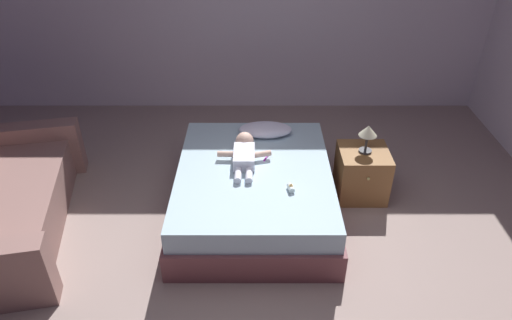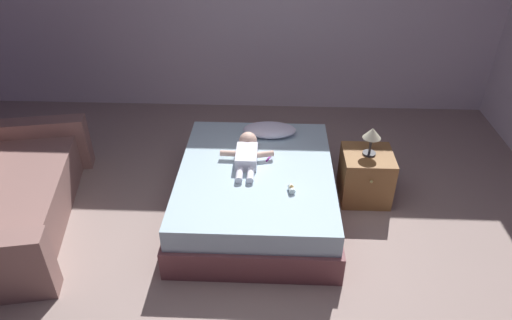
{
  "view_description": "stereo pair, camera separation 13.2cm",
  "coord_description": "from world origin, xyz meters",
  "px_view_note": "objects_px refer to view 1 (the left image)",
  "views": [
    {
      "loc": [
        -0.0,
        -2.77,
        2.85
      ],
      "look_at": [
        -0.02,
        0.67,
        0.59
      ],
      "focal_mm": 32.04,
      "sensor_mm": 36.0,
      "label": 1
    },
    {
      "loc": [
        0.13,
        -2.77,
        2.85
      ],
      "look_at": [
        -0.02,
        0.67,
        0.59
      ],
      "focal_mm": 32.04,
      "sensor_mm": 36.0,
      "label": 2
    }
  ],
  "objects_px": {
    "lamp": "(370,133)",
    "toothbrush": "(269,156)",
    "baby": "(246,153)",
    "baby_bottle": "(293,188)",
    "nightstand": "(364,173)",
    "pillow": "(267,130)",
    "bed": "(256,191)"
  },
  "relations": [
    {
      "from": "lamp",
      "to": "baby",
      "type": "bearing_deg",
      "value": -174.9
    },
    {
      "from": "pillow",
      "to": "nightstand",
      "type": "xyz_separation_m",
      "value": [
        0.96,
        -0.34,
        -0.3
      ]
    },
    {
      "from": "bed",
      "to": "baby_bottle",
      "type": "bearing_deg",
      "value": -45.64
    },
    {
      "from": "bed",
      "to": "nightstand",
      "type": "xyz_separation_m",
      "value": [
        1.07,
        0.28,
        0.01
      ]
    },
    {
      "from": "baby",
      "to": "nightstand",
      "type": "xyz_separation_m",
      "value": [
        1.16,
        0.1,
        -0.3
      ]
    },
    {
      "from": "bed",
      "to": "lamp",
      "type": "xyz_separation_m",
      "value": [
        1.07,
        0.28,
        0.47
      ]
    },
    {
      "from": "baby",
      "to": "baby_bottle",
      "type": "xyz_separation_m",
      "value": [
        0.41,
        -0.5,
        -0.04
      ]
    },
    {
      "from": "baby",
      "to": "lamp",
      "type": "distance_m",
      "value": 1.18
    },
    {
      "from": "bed",
      "to": "toothbrush",
      "type": "xyz_separation_m",
      "value": [
        0.12,
        0.21,
        0.26
      ]
    },
    {
      "from": "toothbrush",
      "to": "lamp",
      "type": "bearing_deg",
      "value": 4.29
    },
    {
      "from": "baby_bottle",
      "to": "lamp",
      "type": "bearing_deg",
      "value": 38.51
    },
    {
      "from": "bed",
      "to": "pillow",
      "type": "height_order",
      "value": "pillow"
    },
    {
      "from": "bed",
      "to": "baby_bottle",
      "type": "distance_m",
      "value": 0.53
    },
    {
      "from": "pillow",
      "to": "lamp",
      "type": "relative_size",
      "value": 1.89
    },
    {
      "from": "baby",
      "to": "nightstand",
      "type": "distance_m",
      "value": 1.21
    },
    {
      "from": "pillow",
      "to": "toothbrush",
      "type": "relative_size",
      "value": 3.59
    },
    {
      "from": "bed",
      "to": "toothbrush",
      "type": "height_order",
      "value": "toothbrush"
    },
    {
      "from": "lamp",
      "to": "baby_bottle",
      "type": "height_order",
      "value": "lamp"
    },
    {
      "from": "nightstand",
      "to": "baby_bottle",
      "type": "relative_size",
      "value": 5.4
    },
    {
      "from": "baby",
      "to": "toothbrush",
      "type": "xyz_separation_m",
      "value": [
        0.22,
        0.03,
        -0.06
      ]
    },
    {
      "from": "baby",
      "to": "nightstand",
      "type": "height_order",
      "value": "baby"
    },
    {
      "from": "toothbrush",
      "to": "nightstand",
      "type": "xyz_separation_m",
      "value": [
        0.95,
        0.07,
        -0.24
      ]
    },
    {
      "from": "pillow",
      "to": "baby_bottle",
      "type": "xyz_separation_m",
      "value": [
        0.2,
        -0.94,
        -0.04
      ]
    },
    {
      "from": "baby",
      "to": "baby_bottle",
      "type": "relative_size",
      "value": 7.17
    },
    {
      "from": "nightstand",
      "to": "baby_bottle",
      "type": "height_order",
      "value": "baby_bottle"
    },
    {
      "from": "pillow",
      "to": "baby_bottle",
      "type": "distance_m",
      "value": 0.96
    },
    {
      "from": "toothbrush",
      "to": "nightstand",
      "type": "bearing_deg",
      "value": 4.29
    },
    {
      "from": "baby_bottle",
      "to": "pillow",
      "type": "bearing_deg",
      "value": 102.24
    },
    {
      "from": "toothbrush",
      "to": "bed",
      "type": "bearing_deg",
      "value": -121.19
    },
    {
      "from": "nightstand",
      "to": "bed",
      "type": "bearing_deg",
      "value": -165.5
    },
    {
      "from": "lamp",
      "to": "toothbrush",
      "type": "bearing_deg",
      "value": -175.71
    },
    {
      "from": "baby_bottle",
      "to": "toothbrush",
      "type": "bearing_deg",
      "value": 109.89
    }
  ]
}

